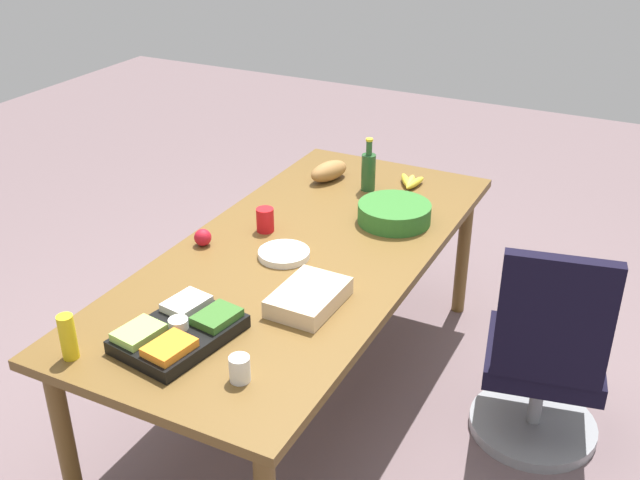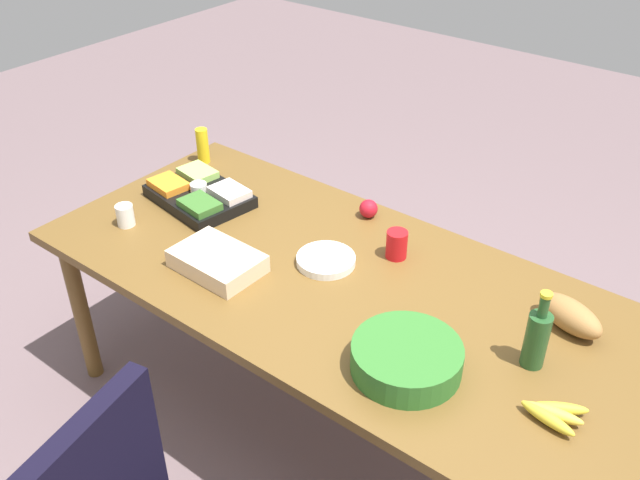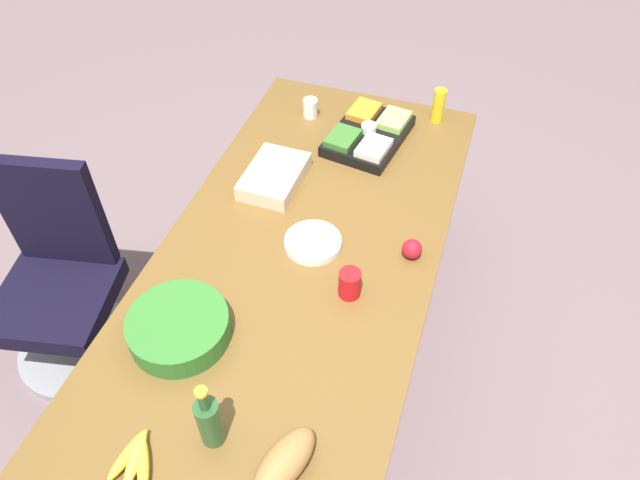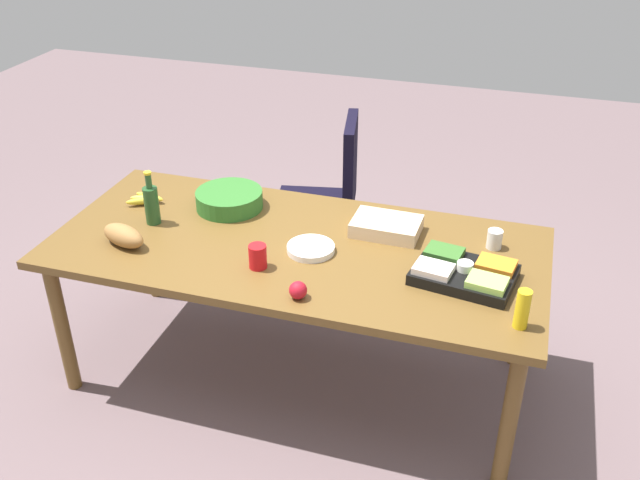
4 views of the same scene
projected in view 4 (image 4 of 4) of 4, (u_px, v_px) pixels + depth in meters
ground_plane at (299, 373)px, 3.71m from camera, size 10.00×10.00×0.00m
conference_table at (296, 257)px, 3.35m from camera, size 2.30×1.04×0.78m
office_chair at (324, 215)px, 4.43m from camera, size 0.57×0.57×1.00m
bread_loaf at (124, 236)px, 3.28m from camera, size 0.26×0.18×0.10m
red_solo_cup at (258, 256)px, 3.11m from camera, size 0.09×0.09×0.11m
banana_bunch at (146, 199)px, 3.66m from camera, size 0.18×0.14×0.04m
sheet_cake at (386, 226)px, 3.39m from camera, size 0.33×0.23×0.07m
salad_bowl at (229, 200)px, 3.61m from camera, size 0.40×0.40×0.09m
apple_red at (298, 290)px, 2.92m from camera, size 0.09×0.09×0.08m
wine_bottle at (152, 204)px, 3.44m from camera, size 0.07×0.07×0.27m
veggie_tray at (464, 273)px, 3.04m from camera, size 0.46×0.36×0.09m
paper_plate_stack at (311, 248)px, 3.25m from camera, size 0.26×0.26×0.03m
mustard_bottle at (522, 309)px, 2.73m from camera, size 0.07×0.07×0.17m
paper_cup at (495, 239)px, 3.26m from camera, size 0.09×0.09×0.09m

